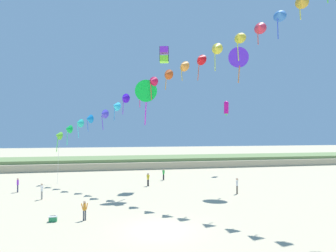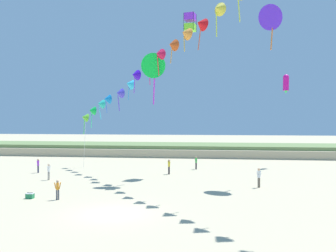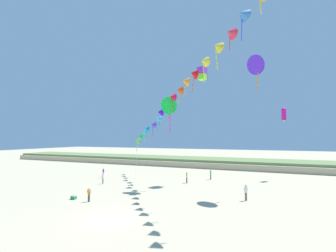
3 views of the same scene
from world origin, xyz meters
name	(u,v)px [view 3 (image 3 of 3)]	position (x,y,z in m)	size (l,w,h in m)	color
ground_plane	(109,219)	(0.00, 0.00, 0.00)	(240.00, 240.00, 0.00)	#C1B28E
dune_ridge	(208,162)	(0.00, 39.19, 0.92)	(120.00, 11.75, 1.85)	tan
person_near_left	(211,174)	(4.41, 21.22, 0.93)	(0.33, 0.53, 1.60)	black
person_near_right	(103,178)	(-9.93, 11.65, 0.95)	(0.22, 0.58, 1.65)	gray
person_mid_center	(103,172)	(-13.36, 16.12, 0.93)	(0.22, 0.56, 1.60)	#282D4C
person_far_left	(246,191)	(10.52, 10.21, 1.01)	(0.51, 0.48, 1.75)	#726656
person_far_right	(89,194)	(-5.22, 3.36, 0.87)	(0.53, 0.21, 1.51)	#474C56
person_far_center	(187,177)	(1.60, 16.96, 0.94)	(0.38, 0.52, 1.63)	black
kite_banner_string	(179,91)	(2.74, 10.29, 12.79)	(26.89, 24.47, 19.62)	#65CB32
large_kite_low_lead	(170,106)	(0.69, 12.37, 11.37)	(2.50, 1.33, 5.08)	#0CD23A
large_kite_mid_trail	(284,114)	(15.91, 25.91, 10.86)	(0.79, 0.80, 2.51)	#D6128F
large_kite_high_solo	(202,74)	(3.87, 17.98, 17.02)	(1.41, 1.41, 1.99)	#83EF2F
large_kite_outer_drift	(257,64)	(11.97, 12.63, 15.80)	(2.86, 2.65, 4.39)	#5324E4
beach_cooler	(74,197)	(-7.53, 3.53, 0.21)	(0.58, 0.41, 0.46)	#23844C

